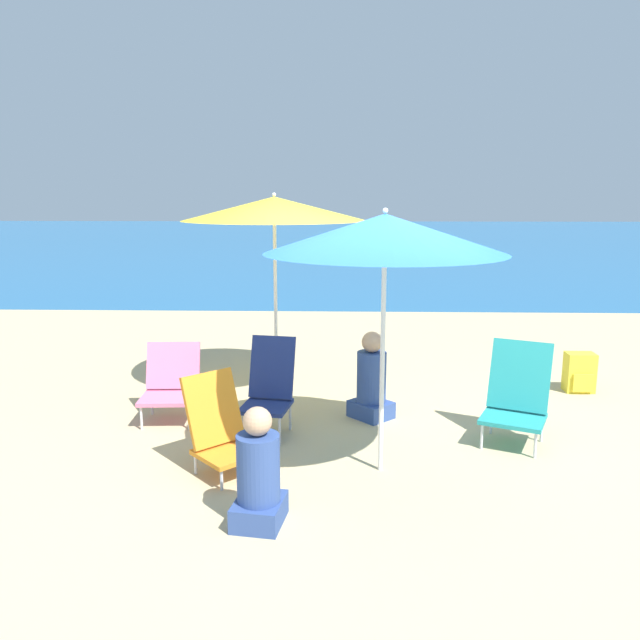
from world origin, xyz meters
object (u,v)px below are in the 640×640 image
Objects in this scene: beach_chair_pink at (171,382)px; backpack_yellow at (580,373)px; person_seated_near at (259,476)px; beach_chair_teal at (517,395)px; beach_chair_orange at (220,428)px; person_seated_far at (371,382)px; beach_chair_navy at (269,385)px; beach_umbrella_blue at (385,234)px; beach_umbrella_yellow at (274,209)px.

beach_chair_pink is 4.34m from backpack_yellow.
backpack_yellow is (3.14, 2.89, -0.12)m from person_seated_near.
beach_chair_teal reaches higher than beach_chair_orange.
person_seated_far reaches higher than backpack_yellow.
beach_chair_navy reaches higher than beach_chair_orange.
beach_umbrella_blue is at bearing -138.10° from backpack_yellow.
beach_umbrella_blue reaches higher than backpack_yellow.
beach_umbrella_yellow reaches higher than beach_chair_teal.
beach_umbrella_yellow is 2.48× the size of beach_chair_teal.
beach_chair_teal is 1.02× the size of person_seated_far.
beach_chair_orange reaches higher than backpack_yellow.
person_seated_far is (-0.02, 1.17, -1.48)m from beach_umbrella_blue.
backpack_yellow is at bearing 77.31° from beach_chair_teal.
beach_umbrella_yellow is 4.97× the size of backpack_yellow.
person_seated_far is (0.98, -0.75, -1.62)m from beach_umbrella_yellow.
person_seated_near reaches higher than backpack_yellow.
person_seated_far is (1.23, 1.20, 0.01)m from beach_chair_orange.
backpack_yellow is (4.23, 0.95, -0.14)m from beach_chair_pink.
beach_umbrella_yellow is 1.06× the size of beach_umbrella_blue.
beach_umbrella_blue is at bearing -132.55° from person_seated_far.
person_seated_far reaches higher than beach_chair_pink.
beach_chair_teal reaches higher than backpack_yellow.
beach_chair_pink is at bearing 77.62° from beach_chair_orange.
backpack_yellow is (2.32, 0.89, -0.14)m from person_seated_far.
beach_chair_pink is at bearing -163.83° from beach_chair_teal.
beach_chair_pink is at bearing 171.26° from beach_chair_navy.
beach_chair_orange is at bearing -178.66° from beach_umbrella_blue.
beach_chair_navy is at bearing 26.68° from beach_chair_orange.
beach_chair_orange is 1.72m from person_seated_far.
beach_umbrella_blue is 2.67m from beach_chair_pink.
beach_umbrella_yellow is 2.52× the size of person_seated_far.
beach_chair_navy reaches higher than backpack_yellow.
beach_chair_teal is at bearing -66.94° from person_seated_far.
beach_chair_orange is 1.75× the size of backpack_yellow.
beach_chair_pink is 0.94× the size of beach_chair_orange.
beach_umbrella_blue is at bearing -32.92° from beach_chair_pink.
beach_umbrella_blue is 4.70× the size of backpack_yellow.
beach_chair_pink reaches higher than backpack_yellow.
beach_chair_pink is 1.91m from person_seated_far.
beach_chair_pink is at bearing 150.16° from beach_umbrella_blue.
beach_chair_navy is 1.13× the size of beach_chair_orange.
beach_umbrella_blue is 2.37× the size of beach_chair_navy.
beach_chair_pink is (-0.93, -0.82, -1.62)m from beach_umbrella_yellow.
beach_umbrella_yellow is 1.92m from beach_chair_navy.
beach_chair_orange is (-1.25, -0.03, -1.49)m from beach_umbrella_blue.
beach_umbrella_blue reaches higher than person_seated_far.
beach_umbrella_blue is 1.87m from beach_chair_navy.
beach_chair_navy is (0.98, -0.32, 0.08)m from beach_chair_pink.
beach_chair_teal reaches higher than person_seated_near.
beach_chair_pink is 1.03m from beach_chair_navy.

